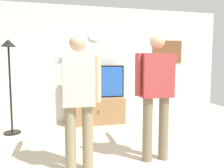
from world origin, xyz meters
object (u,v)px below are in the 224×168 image
Objects in this scene: floor_lamp at (9,67)px; person_standing_nearer_couch at (156,89)px; framed_picture at (167,52)px; person_standing_nearer_lamp at (78,95)px; television at (96,82)px; wall_clock at (94,35)px; tv_stand at (97,111)px.

floor_lamp reaches higher than person_standing_nearer_couch.
framed_picture is 0.45× the size of person_standing_nearer_lamp.
television is 1.63× the size of framed_picture.
floor_lamp is 1.02× the size of person_standing_nearer_couch.
person_standing_nearer_lamp is (-0.60, -2.44, -1.06)m from wall_clock.
person_standing_nearer_couch is at bearing -76.54° from tv_stand.
person_standing_nearer_lamp is at bearing -103.83° from wall_clock.
wall_clock is 0.35× the size of framed_picture.
person_standing_nearer_lamp is 0.97× the size of person_standing_nearer_couch.
floor_lamp reaches higher than tv_stand.
television is 1.12m from wall_clock.
person_standing_nearer_couch reaches higher than person_standing_nearer_lamp.
television is at bearing 11.51° from floor_lamp.
framed_picture is (1.89, 0.00, -0.38)m from wall_clock.
television is (0.00, 0.05, 0.67)m from tv_stand.
floor_lamp is (-1.76, -0.31, 1.02)m from tv_stand.
person_standing_nearer_lamp is at bearing -176.01° from person_standing_nearer_couch.
person_standing_nearer_lamp is at bearing -135.55° from framed_picture.
framed_picture reaches higher than floor_lamp.
wall_clock reaches higher than tv_stand.
framed_picture is at bearing 8.88° from tv_stand.
person_standing_nearer_couch is (0.50, -2.12, 0.07)m from television.
wall_clock is at bearing 76.17° from person_standing_nearer_lamp.
person_standing_nearer_lamp is (1.16, -1.83, -0.33)m from floor_lamp.
person_standing_nearer_couch is at bearing -120.50° from framed_picture.
floor_lamp is 1.05× the size of person_standing_nearer_lamp.
tv_stand is at bearing -171.12° from framed_picture.
floor_lamp is at bearing 142.02° from person_standing_nearer_couch.
wall_clock is at bearing -179.85° from framed_picture.
wall_clock is 0.16× the size of person_standing_nearer_couch.
tv_stand is at bearing 74.39° from person_standing_nearer_lamp.
framed_picture is at bearing 44.45° from person_standing_nearer_lamp.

